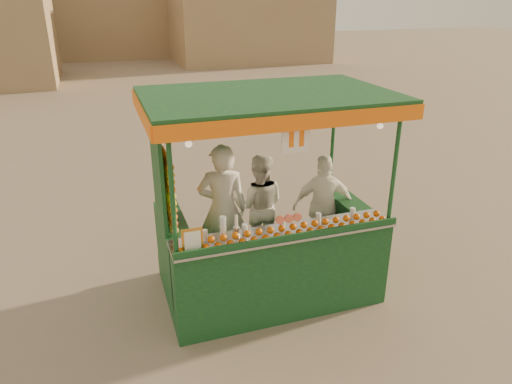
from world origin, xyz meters
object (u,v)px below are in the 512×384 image
object	(u,v)px
juice_cart	(264,236)
vendor_right	(323,206)
vendor_left	(223,209)
vendor_middle	(259,206)

from	to	relation	value
juice_cart	vendor_right	distance (m)	1.07
vendor_left	vendor_right	xyz separation A→B (m)	(1.51, -0.03, -0.15)
vendor_left	vendor_middle	world-z (taller)	vendor_left
vendor_middle	vendor_right	size ratio (longest dim) A/B	1.01
vendor_left	vendor_right	distance (m)	1.51
vendor_left	vendor_middle	distance (m)	0.69
juice_cart	vendor_left	bearing A→B (deg)	147.16
vendor_middle	vendor_right	xyz separation A→B (m)	(0.89, -0.29, -0.01)
vendor_left	juice_cart	bearing A→B (deg)	162.24
vendor_left	vendor_middle	xyz separation A→B (m)	(0.62, 0.26, -0.15)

